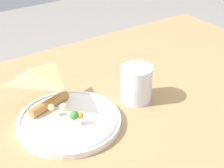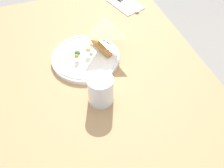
# 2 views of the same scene
# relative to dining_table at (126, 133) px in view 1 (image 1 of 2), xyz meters

# --- Properties ---
(dining_table) EXTENTS (1.25, 0.85, 0.73)m
(dining_table) POSITION_rel_dining_table_xyz_m (0.00, 0.00, 0.00)
(dining_table) COLOR #A87F51
(dining_table) RESTS_ON ground_plane
(plate_pizza) EXTENTS (0.25, 0.25, 0.05)m
(plate_pizza) POSITION_rel_dining_table_xyz_m (-0.16, 0.02, 0.11)
(plate_pizza) COLOR white
(plate_pizza) RESTS_ON dining_table
(milk_glass) EXTENTS (0.08, 0.08, 0.10)m
(milk_glass) POSITION_rel_dining_table_xyz_m (0.04, 0.01, 0.14)
(milk_glass) COLOR white
(milk_glass) RESTS_ON dining_table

